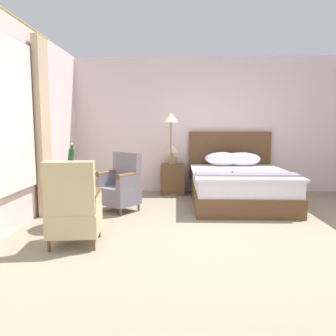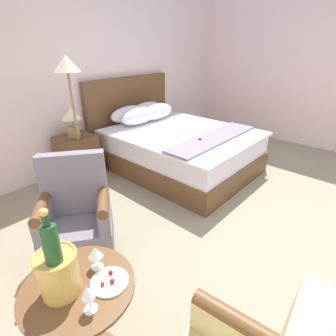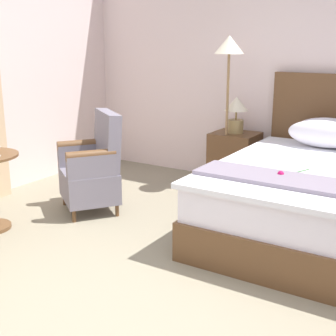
% 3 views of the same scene
% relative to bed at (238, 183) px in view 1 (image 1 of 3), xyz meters
% --- Properties ---
extents(ground_plane, '(7.55, 7.55, 0.00)m').
position_rel_bed_xyz_m(ground_plane, '(-0.44, -1.96, -0.36)').
color(ground_plane, gray).
extents(wall_headboard_side, '(5.74, 0.12, 2.81)m').
position_rel_bed_xyz_m(wall_headboard_side, '(-0.44, 1.12, 1.05)').
color(wall_headboard_side, silver).
rests_on(wall_headboard_side, ground).
extents(bed, '(1.70, 2.20, 1.27)m').
position_rel_bed_xyz_m(bed, '(0.00, 0.00, 0.00)').
color(bed, brown).
rests_on(bed, ground).
extents(nightstand, '(0.51, 0.43, 0.61)m').
position_rel_bed_xyz_m(nightstand, '(-1.19, 0.77, -0.05)').
color(nightstand, brown).
rests_on(nightstand, ground).
extents(bedside_lamp, '(0.26, 0.26, 0.39)m').
position_rel_bed_xyz_m(bedside_lamp, '(-1.19, 0.77, 0.50)').
color(bedside_lamp, '#977E4B').
rests_on(bedside_lamp, nightstand).
extents(floor_lamp_brass, '(0.30, 0.30, 1.64)m').
position_rel_bed_xyz_m(floor_lamp_brass, '(-1.23, 0.61, 0.97)').
color(floor_lamp_brass, '#967248').
rests_on(floor_lamp_brass, ground).
extents(side_table_round, '(0.57, 0.57, 0.67)m').
position_rel_bed_xyz_m(side_table_round, '(-2.48, -1.49, 0.05)').
color(side_table_round, brown).
rests_on(side_table_round, ground).
extents(champagne_bucket, '(0.20, 0.20, 0.48)m').
position_rel_bed_xyz_m(champagne_bucket, '(-2.55, -1.46, 0.46)').
color(champagne_bucket, gold).
rests_on(champagne_bucket, side_table_round).
extents(wine_glass_near_bucket, '(0.06, 0.06, 0.15)m').
position_rel_bed_xyz_m(wine_glass_near_bucket, '(-2.51, -1.65, 0.42)').
color(wine_glass_near_bucket, white).
rests_on(wine_glass_near_bucket, side_table_round).
extents(wine_glass_near_edge, '(0.08, 0.08, 0.14)m').
position_rel_bed_xyz_m(wine_glass_near_edge, '(-2.34, -1.46, 0.41)').
color(wine_glass_near_edge, white).
rests_on(wine_glass_near_edge, side_table_round).
extents(snack_plate, '(0.19, 0.19, 0.04)m').
position_rel_bed_xyz_m(snack_plate, '(-2.36, -1.59, 0.32)').
color(snack_plate, white).
rests_on(snack_plate, side_table_round).
extents(armchair_by_window, '(0.75, 0.74, 0.95)m').
position_rel_bed_xyz_m(armchair_by_window, '(-2.02, -0.64, 0.06)').
color(armchair_by_window, brown).
rests_on(armchair_by_window, ground).
extents(armchair_facing_bed, '(0.62, 0.60, 1.00)m').
position_rel_bed_xyz_m(armchair_facing_bed, '(-2.28, -2.27, 0.07)').
color(armchair_facing_bed, brown).
rests_on(armchair_facing_bed, ground).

